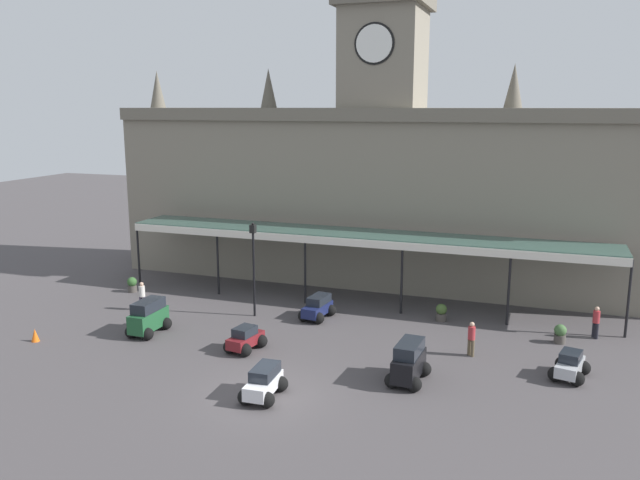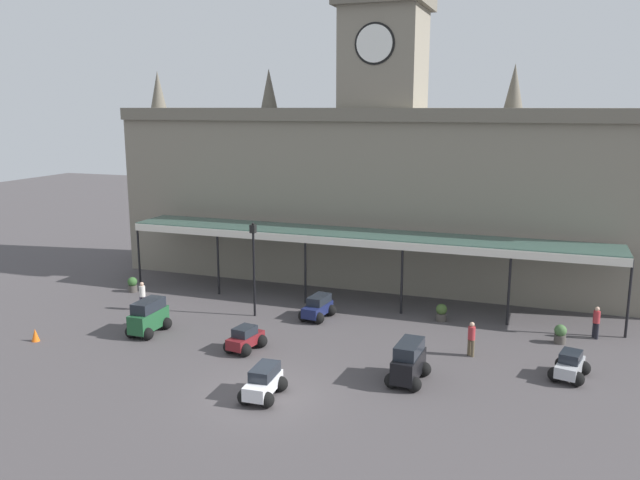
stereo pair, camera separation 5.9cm
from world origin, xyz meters
name	(u,v)px [view 1 (the left image)]	position (x,y,z in m)	size (l,w,h in m)	color
ground_plane	(266,394)	(0.00, 0.00, 0.00)	(140.00, 140.00, 0.00)	#494446
station_building	(381,186)	(0.00, 18.63, 6.40)	(35.47, 6.05, 18.47)	gray
entrance_canopy	(359,236)	(0.00, 13.38, 4.06)	(29.14, 3.26, 4.22)	#38564C
car_black_van	(409,364)	(5.23, 3.11, 0.81)	(1.68, 2.45, 1.77)	black
car_white_estate	(264,384)	(0.04, -0.32, 0.56)	(1.61, 2.29, 1.27)	silver
car_green_van	(149,319)	(-8.65, 4.51, 0.81)	(1.60, 2.40, 1.77)	#1E512D
car_navy_estate	(318,309)	(-1.25, 9.72, 0.56)	(1.70, 2.34, 1.27)	#19214C
car_maroon_sedan	(245,340)	(-2.91, 4.05, 0.50)	(1.72, 2.16, 1.19)	maroon
car_silver_sedan	(570,367)	(11.70, 5.81, 0.50)	(1.80, 2.19, 1.19)	#B2B5BA
pedestrian_crossing_forecourt	(471,337)	(7.39, 6.97, 0.91)	(0.34, 0.34, 1.67)	brown
pedestrian_near_entrance	(596,321)	(13.04, 11.48, 0.91)	(0.34, 0.35, 1.67)	black
pedestrian_beside_cars	(142,295)	(-11.25, 7.72, 0.91)	(0.39, 0.34, 1.67)	#3F384C
victorian_lamppost	(254,259)	(-4.73, 8.95, 3.28)	(0.30, 0.30, 5.32)	black
traffic_cone	(35,335)	(-13.35, 1.63, 0.32)	(0.40, 0.40, 0.65)	orange
planter_by_canopy	(132,284)	(-14.06, 10.68, 0.49)	(0.60, 0.60, 0.96)	#47423D
planter_near_kerb	(441,312)	(5.26, 11.59, 0.49)	(0.60, 0.60, 0.96)	#47423D
planter_forecourt_centre	(560,334)	(11.35, 10.15, 0.49)	(0.60, 0.60, 0.96)	#47423D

